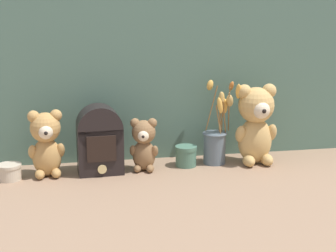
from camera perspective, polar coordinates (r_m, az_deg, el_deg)
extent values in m
plane|color=#8E7056|center=(1.88, 0.12, -4.91)|extent=(4.00, 4.00, 0.00)
cube|color=#4C6B5B|center=(1.97, -0.81, 5.03)|extent=(1.61, 0.02, 0.61)
ellipsoid|color=tan|center=(1.97, 9.60, -1.60)|extent=(0.13, 0.11, 0.18)
sphere|color=tan|center=(1.94, 9.75, 2.29)|extent=(0.13, 0.13, 0.13)
sphere|color=beige|center=(1.89, 10.28, 1.76)|extent=(0.06, 0.06, 0.06)
sphere|color=black|center=(1.87, 10.58, 1.64)|extent=(0.02, 0.02, 0.02)
sphere|color=tan|center=(1.95, 11.15, 3.85)|extent=(0.05, 0.05, 0.05)
sphere|color=tan|center=(1.91, 8.45, 3.79)|extent=(0.05, 0.05, 0.05)
ellipsoid|color=tan|center=(1.97, 11.40, -0.72)|extent=(0.04, 0.06, 0.08)
ellipsoid|color=tan|center=(1.93, 8.04, -0.90)|extent=(0.04, 0.06, 0.08)
ellipsoid|color=tan|center=(1.96, 10.89, -3.68)|extent=(0.04, 0.07, 0.04)
ellipsoid|color=tan|center=(1.94, 8.94, -3.82)|extent=(0.04, 0.07, 0.04)
ellipsoid|color=tan|center=(1.85, -13.27, -3.37)|extent=(0.11, 0.09, 0.14)
sphere|color=tan|center=(1.82, -13.44, -0.17)|extent=(0.10, 0.10, 0.10)
sphere|color=beige|center=(1.79, -13.40, -0.65)|extent=(0.05, 0.05, 0.05)
sphere|color=black|center=(1.77, -13.38, -0.78)|extent=(0.01, 0.01, 0.01)
sphere|color=tan|center=(1.82, -12.32, 1.16)|extent=(0.04, 0.04, 0.04)
sphere|color=tan|center=(1.81, -14.70, 1.02)|extent=(0.04, 0.04, 0.04)
ellipsoid|color=tan|center=(1.84, -11.81, -2.63)|extent=(0.03, 0.05, 0.06)
ellipsoid|color=tan|center=(1.84, -14.78, -2.81)|extent=(0.03, 0.05, 0.06)
ellipsoid|color=tan|center=(1.84, -12.29, -5.11)|extent=(0.04, 0.06, 0.03)
ellipsoid|color=tan|center=(1.84, -14.02, -5.21)|extent=(0.04, 0.06, 0.03)
ellipsoid|color=olive|center=(1.87, -2.68, -3.27)|extent=(0.09, 0.08, 0.11)
sphere|color=olive|center=(1.84, -2.71, -0.67)|extent=(0.09, 0.09, 0.09)
sphere|color=beige|center=(1.81, -2.75, -1.08)|extent=(0.04, 0.04, 0.04)
sphere|color=black|center=(1.80, -2.77, -1.19)|extent=(0.01, 0.01, 0.01)
sphere|color=olive|center=(1.83, -1.75, 0.34)|extent=(0.03, 0.03, 0.03)
sphere|color=olive|center=(1.84, -3.68, 0.34)|extent=(0.03, 0.03, 0.03)
ellipsoid|color=olive|center=(1.85, -1.49, -2.74)|extent=(0.03, 0.04, 0.05)
ellipsoid|color=olive|center=(1.86, -3.90, -2.74)|extent=(0.03, 0.04, 0.05)
ellipsoid|color=olive|center=(1.85, -2.00, -4.73)|extent=(0.04, 0.05, 0.03)
ellipsoid|color=olive|center=(1.86, -3.40, -4.73)|extent=(0.04, 0.05, 0.03)
cylinder|color=slate|center=(1.95, 5.18, -2.42)|extent=(0.08, 0.08, 0.12)
torus|color=slate|center=(1.94, 5.21, -0.84)|extent=(0.09, 0.09, 0.01)
cylinder|color=olive|center=(1.95, 6.32, 1.91)|extent=(0.03, 0.06, 0.17)
ellipsoid|color=orange|center=(1.95, 7.04, 4.44)|extent=(0.03, 0.03, 0.04)
cylinder|color=olive|center=(1.92, 6.76, 1.54)|extent=(0.03, 0.07, 0.16)
ellipsoid|color=gold|center=(1.91, 7.82, 3.82)|extent=(0.03, 0.05, 0.07)
cylinder|color=olive|center=(1.90, 5.60, 0.73)|extent=(0.03, 0.01, 0.11)
ellipsoid|color=gold|center=(1.88, 5.78, 2.29)|extent=(0.03, 0.02, 0.06)
cylinder|color=olive|center=(1.91, 6.27, 1.02)|extent=(0.03, 0.04, 0.13)
ellipsoid|color=tan|center=(1.89, 6.86, 2.81)|extent=(0.04, 0.05, 0.05)
cylinder|color=olive|center=(1.91, 5.76, 1.05)|extent=(0.02, 0.01, 0.13)
ellipsoid|color=tan|center=(1.89, 5.93, 2.92)|extent=(0.03, 0.03, 0.06)
cylinder|color=olive|center=(1.93, 5.80, 1.19)|extent=(0.01, 0.01, 0.13)
ellipsoid|color=gold|center=(1.92, 5.95, 3.06)|extent=(0.03, 0.03, 0.05)
cylinder|color=olive|center=(1.93, 6.00, 0.74)|extent=(0.01, 0.02, 0.10)
ellipsoid|color=gold|center=(1.92, 6.29, 2.20)|extent=(0.03, 0.04, 0.06)
cylinder|color=olive|center=(1.95, 4.86, 1.98)|extent=(0.05, 0.01, 0.17)
ellipsoid|color=gold|center=(1.96, 4.68, 4.54)|extent=(0.04, 0.03, 0.04)
cube|color=black|center=(1.85, -7.55, -2.67)|extent=(0.16, 0.11, 0.17)
cylinder|color=black|center=(1.83, -7.63, -0.16)|extent=(0.16, 0.11, 0.16)
cube|color=black|center=(1.79, -7.38, -2.54)|extent=(0.10, 0.01, 0.09)
cylinder|color=#D6BC7A|center=(1.81, -7.31, -4.78)|extent=(0.03, 0.01, 0.03)
cylinder|color=beige|center=(1.86, -17.12, -5.01)|extent=(0.08, 0.08, 0.05)
cylinder|color=beige|center=(1.85, -17.18, -4.19)|extent=(0.08, 0.08, 0.01)
cylinder|color=#47705B|center=(1.92, 2.00, -3.55)|extent=(0.08, 0.08, 0.06)
cylinder|color=#47705B|center=(1.91, 2.01, -2.45)|extent=(0.08, 0.08, 0.01)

